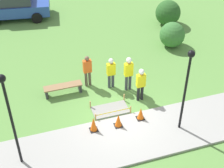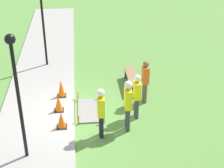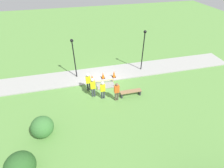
% 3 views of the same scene
% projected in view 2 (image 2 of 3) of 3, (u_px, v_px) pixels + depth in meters
% --- Properties ---
extents(ground_plane, '(60.00, 60.00, 0.00)m').
position_uv_depth(ground_plane, '(75.00, 116.00, 12.29)').
color(ground_plane, '#5B8E42').
extents(sidewalk, '(28.00, 2.67, 0.10)m').
position_uv_depth(sidewalk, '(37.00, 117.00, 12.14)').
color(sidewalk, '#9E9E99').
rests_on(sidewalk, ground_plane).
extents(wet_concrete_patch, '(1.67, 0.93, 0.39)m').
position_uv_depth(wet_concrete_patch, '(90.00, 110.00, 12.57)').
color(wet_concrete_patch, gray).
rests_on(wet_concrete_patch, ground_plane).
extents(traffic_cone_near_patch, '(0.34, 0.34, 0.69)m').
position_uv_depth(traffic_cone_near_patch, '(61.00, 88.00, 13.22)').
color(traffic_cone_near_patch, black).
rests_on(traffic_cone_near_patch, sidewalk).
extents(traffic_cone_far_patch, '(0.34, 0.34, 0.62)m').
position_uv_depth(traffic_cone_far_patch, '(59.00, 103.00, 12.30)').
color(traffic_cone_far_patch, black).
rests_on(traffic_cone_far_patch, sidewalk).
extents(traffic_cone_sidewalk_edge, '(0.34, 0.34, 0.58)m').
position_uv_depth(traffic_cone_sidewalk_edge, '(61.00, 120.00, 11.38)').
color(traffic_cone_sidewalk_edge, black).
rests_on(traffic_cone_sidewalk_edge, sidewalk).
extents(park_bench, '(1.81, 0.44, 0.49)m').
position_uv_depth(park_bench, '(132.00, 79.00, 14.15)').
color(park_bench, '#2D2D33').
rests_on(park_bench, ground_plane).
extents(worker_supervisor, '(0.40, 0.25, 1.74)m').
position_uv_depth(worker_supervisor, '(101.00, 109.00, 10.77)').
color(worker_supervisor, black).
rests_on(worker_supervisor, ground_plane).
extents(worker_assistant, '(0.40, 0.24, 1.67)m').
position_uv_depth(worker_assistant, '(137.00, 93.00, 11.79)').
color(worker_assistant, '#383D47').
rests_on(worker_assistant, ground_plane).
extents(worker_trainee, '(0.40, 0.27, 1.84)m').
position_uv_depth(worker_trainee, '(128.00, 101.00, 11.06)').
color(worker_trainee, '#383D47').
rests_on(worker_trainee, ground_plane).
extents(bystander_in_orange_shirt, '(0.40, 0.22, 1.69)m').
position_uv_depth(bystander_in_orange_shirt, '(145.00, 79.00, 12.75)').
color(bystander_in_orange_shirt, brown).
rests_on(bystander_in_orange_shirt, ground_plane).
extents(lamppost_near, '(0.28, 0.28, 3.81)m').
position_uv_depth(lamppost_near, '(16.00, 81.00, 9.06)').
color(lamppost_near, black).
rests_on(lamppost_near, sidewalk).
extents(lamppost_far, '(0.28, 0.28, 4.08)m').
position_uv_depth(lamppost_far, '(42.00, 8.00, 14.76)').
color(lamppost_far, black).
rests_on(lamppost_far, sidewalk).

